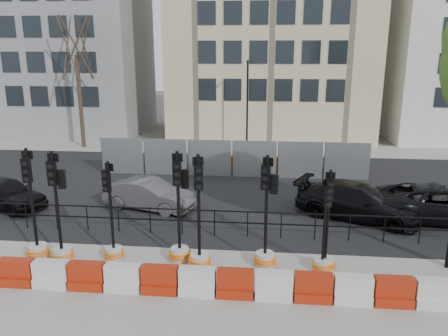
# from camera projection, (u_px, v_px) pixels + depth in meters

# --- Properties ---
(ground) EXTENTS (120.00, 120.00, 0.00)m
(ground) POSITION_uv_depth(u_px,v_px,m) (210.00, 250.00, 14.83)
(ground) COLOR #51514C
(ground) RESTS_ON ground
(sidewalk_near) EXTENTS (40.00, 6.00, 0.02)m
(sidewalk_near) POSITION_uv_depth(u_px,v_px,m) (196.00, 298.00, 11.94)
(sidewalk_near) COLOR gray
(sidewalk_near) RESTS_ON ground
(road) EXTENTS (40.00, 14.00, 0.03)m
(road) POSITION_uv_depth(u_px,v_px,m) (229.00, 188.00, 21.55)
(road) COLOR black
(road) RESTS_ON ground
(sidewalk_far) EXTENTS (40.00, 4.00, 0.02)m
(sidewalk_far) POSITION_uv_depth(u_px,v_px,m) (240.00, 149.00, 30.20)
(sidewalk_far) COLOR gray
(sidewalk_far) RESTS_ON ground
(building_grey) EXTENTS (11.00, 9.06, 14.00)m
(building_grey) POSITION_uv_depth(u_px,v_px,m) (74.00, 45.00, 35.47)
(building_grey) COLOR gray
(building_grey) RESTS_ON ground
(building_cream) EXTENTS (15.00, 10.06, 18.00)m
(building_cream) POSITION_uv_depth(u_px,v_px,m) (272.00, 18.00, 33.43)
(building_cream) COLOR #C7B891
(building_cream) RESTS_ON ground
(kerb_railing) EXTENTS (18.00, 0.04, 1.00)m
(kerb_railing) POSITION_uv_depth(u_px,v_px,m) (215.00, 218.00, 15.80)
(kerb_railing) COLOR black
(kerb_railing) RESTS_ON ground
(heras_fencing) EXTENTS (14.33, 1.72, 2.00)m
(heras_fencing) POSITION_uv_depth(u_px,v_px,m) (243.00, 161.00, 24.08)
(heras_fencing) COLOR gray
(heras_fencing) RESTS_ON ground
(lamp_post_far) EXTENTS (0.12, 0.56, 6.00)m
(lamp_post_far) POSITION_uv_depth(u_px,v_px,m) (247.00, 104.00, 28.34)
(lamp_post_far) COLOR black
(lamp_post_far) RESTS_ON ground
(tree_bare_far) EXTENTS (2.00, 2.00, 9.00)m
(tree_bare_far) POSITION_uv_depth(u_px,v_px,m) (76.00, 49.00, 29.05)
(tree_bare_far) COLOR #473828
(tree_bare_far) RESTS_ON ground
(barrier_row) EXTENTS (15.70, 0.50, 0.80)m
(barrier_row) POSITION_uv_depth(u_px,v_px,m) (197.00, 283.00, 12.04)
(barrier_row) COLOR #B0250E
(barrier_row) RESTS_ON ground
(traffic_signal_a) EXTENTS (0.72, 0.72, 3.67)m
(traffic_signal_a) POSITION_uv_depth(u_px,v_px,m) (36.00, 236.00, 14.10)
(traffic_signal_a) COLOR silver
(traffic_signal_a) RESTS_ON ground
(traffic_signal_b) EXTENTS (0.72, 0.72, 3.64)m
(traffic_signal_b) POSITION_uv_depth(u_px,v_px,m) (61.00, 236.00, 13.83)
(traffic_signal_b) COLOR silver
(traffic_signal_b) RESTS_ON ground
(traffic_signal_c) EXTENTS (0.65, 0.65, 3.28)m
(traffic_signal_c) POSITION_uv_depth(u_px,v_px,m) (113.00, 240.00, 14.03)
(traffic_signal_c) COLOR silver
(traffic_signal_c) RESTS_ON ground
(traffic_signal_d) EXTENTS (0.71, 0.71, 3.62)m
(traffic_signal_d) POSITION_uv_depth(u_px,v_px,m) (180.00, 236.00, 13.88)
(traffic_signal_d) COLOR silver
(traffic_signal_d) RESTS_ON ground
(traffic_signal_e) EXTENTS (0.72, 0.72, 3.64)m
(traffic_signal_e) POSITION_uv_depth(u_px,v_px,m) (199.00, 246.00, 13.44)
(traffic_signal_e) COLOR silver
(traffic_signal_e) RESTS_ON ground
(traffic_signal_f) EXTENTS (0.71, 0.71, 3.58)m
(traffic_signal_f) POSITION_uv_depth(u_px,v_px,m) (266.00, 241.00, 13.53)
(traffic_signal_f) COLOR silver
(traffic_signal_f) RESTS_ON ground
(traffic_signal_g) EXTENTS (0.63, 0.63, 3.19)m
(traffic_signal_g) POSITION_uv_depth(u_px,v_px,m) (326.00, 250.00, 13.35)
(traffic_signal_g) COLOR silver
(traffic_signal_g) RESTS_ON ground
(traffic_signal_h) EXTENTS (0.59, 0.59, 2.99)m
(traffic_signal_h) POSITION_uv_depth(u_px,v_px,m) (323.00, 253.00, 13.27)
(traffic_signal_h) COLOR silver
(traffic_signal_h) RESTS_ON ground
(car_a) EXTENTS (4.33, 5.00, 1.32)m
(car_a) POSITION_uv_depth(u_px,v_px,m) (6.00, 193.00, 18.69)
(car_a) COLOR black
(car_a) RESTS_ON ground
(car_b) EXTENTS (3.46, 4.64, 1.29)m
(car_b) POSITION_uv_depth(u_px,v_px,m) (149.00, 194.00, 18.57)
(car_b) COLOR #4F4E53
(car_b) RESTS_ON ground
(car_c) EXTENTS (5.77, 6.46, 1.43)m
(car_c) POSITION_uv_depth(u_px,v_px,m) (357.00, 201.00, 17.50)
(car_c) COLOR black
(car_c) RESTS_ON ground
(car_d) EXTENTS (3.31, 5.62, 1.44)m
(car_d) POSITION_uv_depth(u_px,v_px,m) (441.00, 203.00, 17.24)
(car_d) COLOR black
(car_d) RESTS_ON ground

